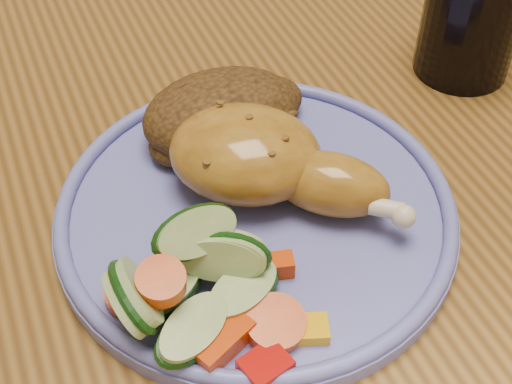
{
  "coord_description": "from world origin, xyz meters",
  "views": [
    {
      "loc": [
        -0.21,
        -0.38,
        1.11
      ],
      "look_at": [
        -0.09,
        -0.09,
        0.78
      ],
      "focal_mm": 50.0,
      "sensor_mm": 36.0,
      "label": 1
    }
  ],
  "objects": [
    {
      "name": "plate",
      "position": [
        -0.09,
        -0.09,
        0.76
      ],
      "size": [
        0.26,
        0.26,
        0.01
      ],
      "primitive_type": "cylinder",
      "color": "#5B61B2",
      "rests_on": "dining_table"
    },
    {
      "name": "chicken_leg",
      "position": [
        -0.08,
        -0.08,
        0.79
      ],
      "size": [
        0.15,
        0.15,
        0.05
      ],
      "color": "#A27221",
      "rests_on": "plate"
    },
    {
      "name": "drinking_glass",
      "position": [
        0.13,
        -0.0,
        0.8
      ],
      "size": [
        0.08,
        0.08,
        0.1
      ],
      "primitive_type": "cylinder",
      "color": "black",
      "rests_on": "dining_table"
    },
    {
      "name": "dining_table",
      "position": [
        0.0,
        0.0,
        0.67
      ],
      "size": [
        0.9,
        1.4,
        0.75
      ],
      "color": "brown",
      "rests_on": "ground"
    },
    {
      "name": "vegetable_pile",
      "position": [
        -0.15,
        -0.15,
        0.78
      ],
      "size": [
        0.12,
        0.12,
        0.06
      ],
      "color": "#A50A05",
      "rests_on": "plate"
    },
    {
      "name": "rice_pilaf",
      "position": [
        -0.08,
        -0.02,
        0.78
      ],
      "size": [
        0.12,
        0.08,
        0.05
      ],
      "color": "#493012",
      "rests_on": "plate"
    },
    {
      "name": "plate_rim",
      "position": [
        -0.09,
        -0.09,
        0.77
      ],
      "size": [
        0.26,
        0.26,
        0.01
      ],
      "primitive_type": "torus",
      "color": "#5B61B2",
      "rests_on": "plate"
    }
  ]
}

